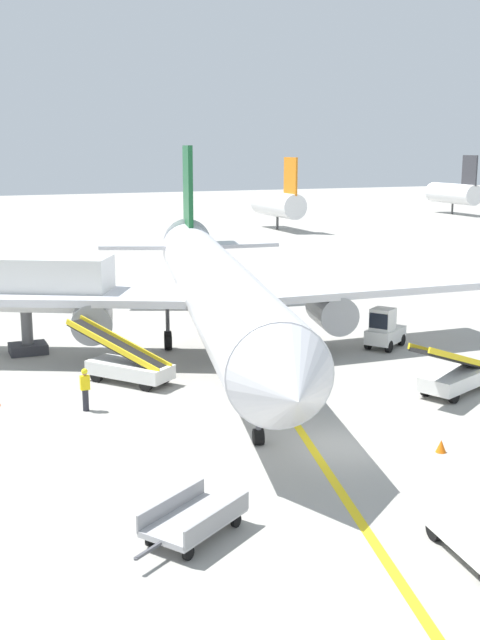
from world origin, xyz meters
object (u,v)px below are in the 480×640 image
at_px(baggage_cart_loaded, 194,520).
at_px(airliner, 214,287).
at_px(belt_loader_forward_hold, 456,375).
at_px(safety_cone_nose_left, 441,446).
at_px(baggage_tug_near_wing, 384,330).
at_px(belt_loader_aft_hold, 128,365).
at_px(ground_crew_marshaller, 85,388).

bearing_deg(baggage_cart_loaded, airliner, 67.58).
xyz_separation_m(belt_loader_forward_hold, safety_cone_nose_left, (-4.53, -5.17, -0.56)).
xyz_separation_m(baggage_tug_near_wing, baggage_cart_loaded, (-15.51, -15.15, -0.46)).
bearing_deg(baggage_cart_loaded, belt_loader_forward_hold, 28.16).
bearing_deg(belt_loader_aft_hold, airliner, 28.86).
bearing_deg(baggage_cart_loaded, ground_crew_marshaller, 92.71).
distance_m(baggage_cart_loaded, ground_crew_marshaller, 11.24).
bearing_deg(baggage_cart_loaded, safety_cone_nose_left, 13.97).
bearing_deg(airliner, belt_loader_aft_hold, -151.14).
xyz_separation_m(baggage_tug_near_wing, belt_loader_forward_hold, (-1.39, -7.59, -0.15)).
xyz_separation_m(belt_loader_forward_hold, belt_loader_aft_hold, (-12.18, 6.72, 0.00)).
bearing_deg(safety_cone_nose_left, baggage_cart_loaded, -166.03).
height_order(airliner, belt_loader_aft_hold, airliner).
distance_m(airliner, belt_loader_aft_hold, 6.41).
relative_size(baggage_tug_near_wing, belt_loader_aft_hold, 0.57).
xyz_separation_m(belt_loader_forward_hold, baggage_cart_loaded, (-14.12, -7.56, -0.31)).
distance_m(baggage_cart_loaded, safety_cone_nose_left, 9.89).
bearing_deg(belt_loader_forward_hold, baggage_tug_near_wing, 79.60).
bearing_deg(airliner, ground_crew_marshaller, -142.19).
height_order(belt_loader_forward_hold, safety_cone_nose_left, belt_loader_forward_hold).
xyz_separation_m(baggage_cart_loaded, safety_cone_nose_left, (9.59, 2.39, -0.25)).
xyz_separation_m(airliner, baggage_cart_loaded, (-7.05, -17.10, -2.95)).
height_order(belt_loader_forward_hold, ground_crew_marshaller, belt_loader_forward_hold).
distance_m(airliner, safety_cone_nose_left, 15.27).
xyz_separation_m(belt_loader_aft_hold, safety_cone_nose_left, (7.65, -11.90, -0.56)).
relative_size(belt_loader_forward_hold, safety_cone_nose_left, 11.59).
height_order(baggage_tug_near_wing, ground_crew_marshaller, baggage_tug_near_wing).
distance_m(baggage_tug_near_wing, baggage_cart_loaded, 21.69).
relative_size(belt_loader_aft_hold, ground_crew_marshaller, 2.78).
bearing_deg(belt_loader_forward_hold, ground_crew_marshaller, 165.99).
bearing_deg(belt_loader_aft_hold, belt_loader_forward_hold, -28.91).
distance_m(baggage_tug_near_wing, ground_crew_marshaller, 16.52).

